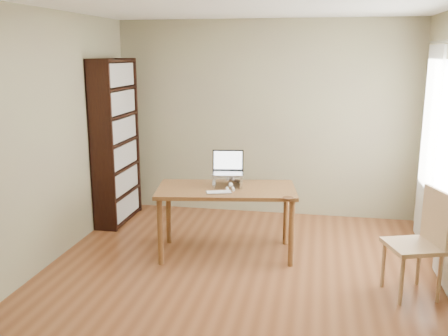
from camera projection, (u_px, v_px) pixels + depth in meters
The scene contains 10 objects.
room at pixel (241, 150), 4.53m from camera, with size 4.04×4.54×2.64m.
bookshelf at pixel (116, 142), 6.40m from camera, with size 0.30×0.90×2.10m.
curtains at pixel (440, 155), 4.97m from camera, with size 0.03×1.90×2.25m.
desk at pixel (226, 196), 5.37m from camera, with size 1.57×0.96×0.75m.
laptop_stand at pixel (228, 179), 5.41m from camera, with size 0.32×0.25×0.13m.
laptop at pixel (229, 168), 5.44m from camera, with size 0.37×0.33×0.24m.
keyboard at pixel (219, 192), 5.14m from camera, with size 0.29×0.19×0.02m.
coaster at pixel (288, 198), 4.97m from camera, with size 0.11×0.11×0.01m, color brown.
cat at pixel (230, 180), 5.44m from camera, with size 0.24×0.48×0.15m.
chair at pixel (422, 240), 4.45m from camera, with size 0.56×0.55×0.99m.
Camera 1 is at (0.72, -4.39, 2.16)m, focal length 40.00 mm.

